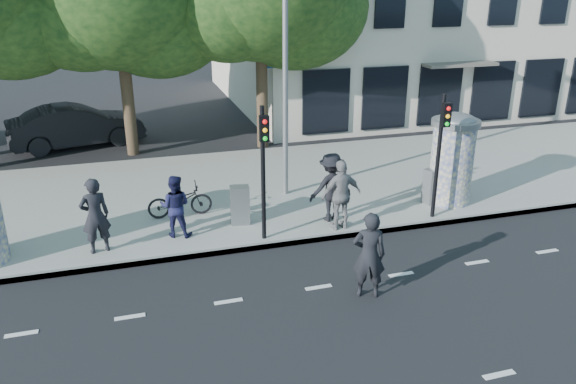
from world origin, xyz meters
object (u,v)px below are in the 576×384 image
object	(u,v)px
street_lamp	(286,37)
cabinet_right	(432,186)
ped_d	(331,187)
ped_b	(95,216)
ped_c	(175,206)
ped_e	(341,195)
man_road	(369,255)
ad_column_right	(452,156)
traffic_pole_near	(263,161)
cabinet_left	(240,205)
bicycle	(180,201)
traffic_pole_far	(441,144)
car_mid	(76,126)

from	to	relation	value
street_lamp	cabinet_right	size ratio (longest dim) A/B	7.75
ped_d	ped_b	bearing A→B (deg)	-4.26
ped_b	ped_c	xyz separation A→B (m)	(1.90, 0.37, -0.13)
ped_e	ped_b	bearing A→B (deg)	-9.11
man_road	ad_column_right	bearing A→B (deg)	-119.94
traffic_pole_near	cabinet_right	size ratio (longest dim) A/B	3.29
ped_b	ad_column_right	bearing A→B (deg)	168.48
ped_c	man_road	bearing A→B (deg)	152.57
cabinet_left	bicycle	bearing A→B (deg)	155.79
traffic_pole_far	ped_e	xyz separation A→B (m)	(-2.73, 0.06, -1.14)
ad_column_right	ped_c	world-z (taller)	ad_column_right
ad_column_right	man_road	bearing A→B (deg)	-138.03
ped_e	car_mid	bearing A→B (deg)	-61.51
ped_b	cabinet_left	bearing A→B (deg)	176.13
ped_c	car_mid	size ratio (longest dim) A/B	0.32
ad_column_right	traffic_pole_near	size ratio (longest dim) A/B	0.78
traffic_pole_near	ped_e	xyz separation A→B (m)	(2.07, 0.06, -1.14)
ped_c	cabinet_left	distance (m)	1.76
ped_c	cabinet_left	size ratio (longest dim) A/B	1.54
traffic_pole_near	man_road	world-z (taller)	traffic_pole_near
ped_b	man_road	bearing A→B (deg)	133.74
street_lamp	ped_d	distance (m)	4.34
ped_c	ped_e	xyz separation A→B (m)	(4.17, -0.79, 0.13)
traffic_pole_far	bicycle	size ratio (longest dim) A/B	1.94
traffic_pole_far	cabinet_left	xyz separation A→B (m)	(-5.19, 1.12, -1.56)
traffic_pole_near	ped_d	bearing A→B (deg)	18.10
ped_e	cabinet_right	world-z (taller)	ped_e
ad_column_right	ped_e	size ratio (longest dim) A/B	1.41
ped_e	cabinet_right	size ratio (longest dim) A/B	1.81
street_lamp	ad_column_right	bearing A→B (deg)	-23.73
ad_column_right	ped_c	distance (m)	7.92
man_road	traffic_pole_near	bearing A→B (deg)	-45.43
cabinet_left	car_mid	xyz separation A→B (m)	(-4.56, 9.48, 0.16)
traffic_pole_near	ped_b	xyz separation A→B (m)	(-3.99, 0.48, -1.15)
ped_c	cabinet_right	world-z (taller)	ped_c
traffic_pole_far	car_mid	world-z (taller)	traffic_pole_far
cabinet_right	traffic_pole_far	bearing A→B (deg)	-131.36
ped_e	bicycle	world-z (taller)	ped_e
traffic_pole_near	cabinet_left	bearing A→B (deg)	108.92
ped_b	ped_c	distance (m)	1.94
ped_d	cabinet_left	bearing A→B (deg)	-16.94
traffic_pole_far	ped_e	distance (m)	2.96
ped_b	bicycle	distance (m)	2.70
ped_b	ped_d	xyz separation A→B (m)	(6.01, 0.18, 0.00)
traffic_pole_near	bicycle	bearing A→B (deg)	132.16
street_lamp	man_road	xyz separation A→B (m)	(0.08, -5.82, -3.84)
ped_b	ped_e	size ratio (longest dim) A/B	1.00
man_road	cabinet_right	bearing A→B (deg)	-115.86
ad_column_right	ped_c	bearing A→B (deg)	-179.56
ad_column_right	ped_d	size ratio (longest dim) A/B	1.41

